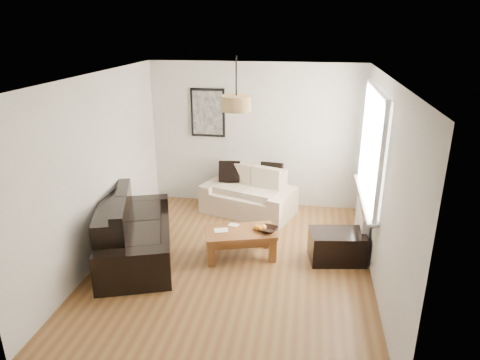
% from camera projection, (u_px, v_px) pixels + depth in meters
% --- Properties ---
extents(floor, '(4.50, 4.50, 0.00)m').
position_uv_depth(floor, '(233.00, 264.00, 6.09)').
color(floor, brown).
rests_on(floor, ground).
extents(ceiling, '(3.80, 4.50, 0.00)m').
position_uv_depth(ceiling, '(232.00, 77.00, 5.20)').
color(ceiling, white).
rests_on(ceiling, floor).
extents(wall_back, '(3.80, 0.04, 2.60)m').
position_uv_depth(wall_back, '(255.00, 136.00, 7.73)').
color(wall_back, silver).
rests_on(wall_back, floor).
extents(wall_front, '(3.80, 0.04, 2.60)m').
position_uv_depth(wall_front, '(185.00, 268.00, 3.56)').
color(wall_front, silver).
rests_on(wall_front, floor).
extents(wall_left, '(0.04, 4.50, 2.60)m').
position_uv_depth(wall_left, '(98.00, 170.00, 5.93)').
color(wall_left, silver).
rests_on(wall_left, floor).
extents(wall_right, '(0.04, 4.50, 2.60)m').
position_uv_depth(wall_right, '(382.00, 186.00, 5.36)').
color(wall_right, silver).
rests_on(wall_right, floor).
extents(window_bay, '(0.14, 1.90, 1.60)m').
position_uv_depth(window_bay, '(373.00, 146.00, 6.00)').
color(window_bay, white).
rests_on(window_bay, wall_right).
extents(radiator, '(0.10, 0.90, 0.52)m').
position_uv_depth(radiator, '(362.00, 224.00, 6.43)').
color(radiator, white).
rests_on(radiator, wall_right).
extents(poster, '(0.62, 0.04, 0.87)m').
position_uv_depth(poster, '(208.00, 113.00, 7.69)').
color(poster, black).
rests_on(poster, wall_back).
extents(pendant_shade, '(0.40, 0.40, 0.20)m').
position_uv_depth(pendant_shade, '(236.00, 103.00, 5.60)').
color(pendant_shade, tan).
rests_on(pendant_shade, ceiling).
extents(loveseat_cream, '(1.78, 1.34, 0.78)m').
position_uv_depth(loveseat_cream, '(249.00, 192.00, 7.61)').
color(loveseat_cream, beige).
rests_on(loveseat_cream, floor).
extents(sofa_leather, '(1.55, 2.18, 0.85)m').
position_uv_depth(sofa_leather, '(135.00, 229.00, 6.16)').
color(sofa_leather, black).
rests_on(sofa_leather, floor).
extents(coffee_table, '(1.11, 0.81, 0.41)m').
position_uv_depth(coffee_table, '(240.00, 243.00, 6.23)').
color(coffee_table, brown).
rests_on(coffee_table, floor).
extents(ottoman, '(0.84, 0.61, 0.44)m').
position_uv_depth(ottoman, '(337.00, 246.00, 6.11)').
color(ottoman, black).
rests_on(ottoman, floor).
extents(cushion_left, '(0.39, 0.16, 0.38)m').
position_uv_depth(cushion_left, '(229.00, 171.00, 7.74)').
color(cushion_left, black).
rests_on(cushion_left, loveseat_cream).
extents(cushion_right, '(0.41, 0.17, 0.39)m').
position_uv_depth(cushion_right, '(271.00, 173.00, 7.62)').
color(cushion_right, black).
rests_on(cushion_right, loveseat_cream).
extents(fruit_bowl, '(0.32, 0.32, 0.06)m').
position_uv_depth(fruit_bowl, '(269.00, 230.00, 6.12)').
color(fruit_bowl, black).
rests_on(fruit_bowl, coffee_table).
extents(orange_a, '(0.08, 0.08, 0.07)m').
position_uv_depth(orange_a, '(259.00, 228.00, 6.14)').
color(orange_a, orange).
rests_on(orange_a, fruit_bowl).
extents(orange_b, '(0.10, 0.10, 0.08)m').
position_uv_depth(orange_b, '(263.00, 227.00, 6.17)').
color(orange_b, orange).
rests_on(orange_b, fruit_bowl).
extents(orange_c, '(0.10, 0.10, 0.08)m').
position_uv_depth(orange_c, '(256.00, 227.00, 6.17)').
color(orange_c, orange).
rests_on(orange_c, fruit_bowl).
extents(papers, '(0.23, 0.19, 0.01)m').
position_uv_depth(papers, '(221.00, 230.00, 6.17)').
color(papers, white).
rests_on(papers, coffee_table).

